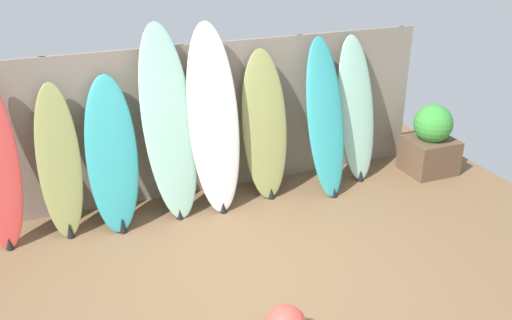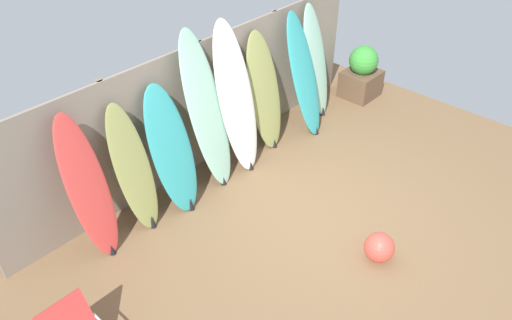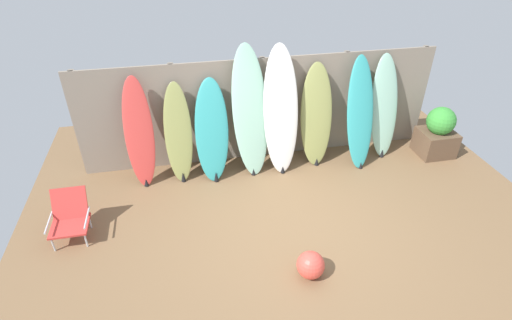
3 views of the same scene
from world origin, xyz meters
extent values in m
plane|color=brown|center=(0.00, 0.00, 0.00)|extent=(7.68, 7.68, 0.00)
cube|color=gray|center=(0.00, 2.00, 0.90)|extent=(6.08, 0.04, 1.80)
cylinder|color=slate|center=(-2.88, 2.04, 0.90)|extent=(0.10, 0.10, 1.80)
cylinder|color=slate|center=(-1.44, 2.04, 0.90)|extent=(0.10, 0.10, 1.80)
cylinder|color=slate|center=(0.00, 2.04, 0.90)|extent=(0.10, 0.10, 1.80)
cylinder|color=slate|center=(1.44, 2.04, 0.90)|extent=(0.10, 0.10, 1.80)
cylinder|color=slate|center=(2.88, 2.04, 0.90)|extent=(0.10, 0.10, 1.80)
ellipsoid|color=#D13D38|center=(-2.03, 1.65, 0.86)|extent=(0.46, 0.51, 1.73)
cone|color=black|center=(-2.03, 1.43, 0.07)|extent=(0.08, 0.08, 0.12)
ellipsoid|color=olive|center=(-1.44, 1.66, 0.79)|extent=(0.47, 0.55, 1.57)
cone|color=black|center=(-1.44, 1.44, 0.09)|extent=(0.08, 0.08, 0.17)
ellipsoid|color=teal|center=(-0.91, 1.61, 0.80)|extent=(0.62, 0.71, 1.61)
cone|color=black|center=(-0.91, 1.33, 0.10)|extent=(0.08, 0.08, 0.17)
ellipsoid|color=#9ED6BC|center=(-0.27, 1.64, 1.05)|extent=(0.64, 0.66, 2.10)
cone|color=black|center=(-0.27, 1.39, 0.07)|extent=(0.08, 0.08, 0.12)
ellipsoid|color=white|center=(0.22, 1.60, 1.04)|extent=(0.59, 0.63, 2.08)
cone|color=black|center=(0.22, 1.35, 0.07)|extent=(0.08, 0.08, 0.12)
ellipsoid|color=olive|center=(0.86, 1.68, 0.86)|extent=(0.59, 0.57, 1.72)
cone|color=black|center=(0.86, 1.46, 0.07)|extent=(0.08, 0.08, 0.12)
ellipsoid|color=teal|center=(1.58, 1.53, 0.91)|extent=(0.52, 0.77, 1.81)
cone|color=black|center=(1.58, 1.21, 0.07)|extent=(0.08, 0.08, 0.11)
ellipsoid|color=#9ED6BC|center=(2.10, 1.69, 0.89)|extent=(0.54, 0.55, 1.78)
cone|color=black|center=(2.10, 1.48, 0.08)|extent=(0.08, 0.08, 0.14)
cylinder|color=silver|center=(-3.19, 0.20, 0.11)|extent=(0.02, 0.02, 0.22)
cylinder|color=silver|center=(-2.78, 0.20, 0.11)|extent=(0.02, 0.02, 0.22)
cylinder|color=silver|center=(-3.19, 0.58, 0.11)|extent=(0.02, 0.02, 0.22)
cylinder|color=silver|center=(-2.78, 0.58, 0.11)|extent=(0.02, 0.02, 0.22)
cube|color=red|center=(-2.98, 0.39, 0.23)|extent=(0.48, 0.44, 0.03)
cube|color=red|center=(-2.98, 0.63, 0.43)|extent=(0.46, 0.24, 0.41)
cylinder|color=silver|center=(-3.22, 0.39, 0.34)|extent=(0.02, 0.44, 0.02)
cylinder|color=silver|center=(-2.74, 0.39, 0.34)|extent=(0.02, 0.44, 0.02)
cube|color=brown|center=(3.07, 1.40, 0.23)|extent=(0.60, 0.55, 0.45)
sphere|color=green|center=(3.07, 1.40, 0.66)|extent=(0.49, 0.49, 0.49)
sphere|color=#E54C3F|center=(-0.02, -0.86, 0.17)|extent=(0.35, 0.35, 0.35)
camera|label=1|loc=(-1.55, -4.06, 3.17)|focal=40.00mm
camera|label=2|loc=(-3.85, -2.49, 4.31)|focal=35.00mm
camera|label=3|loc=(-1.34, -4.02, 3.88)|focal=28.00mm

